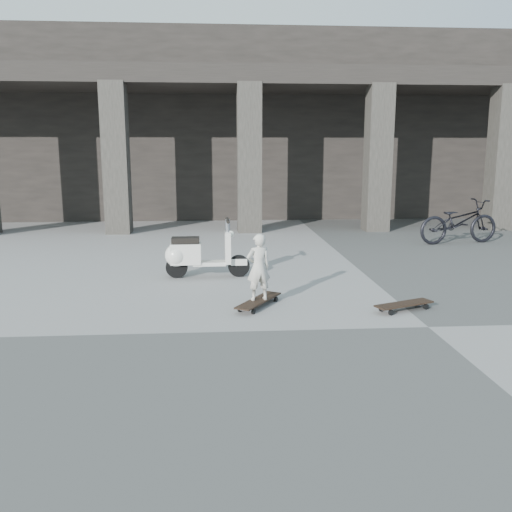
{
  "coord_description": "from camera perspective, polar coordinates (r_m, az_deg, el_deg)",
  "views": [
    {
      "loc": [
        -2.68,
        -6.45,
        2.21
      ],
      "look_at": [
        -2.1,
        1.58,
        0.65
      ],
      "focal_mm": 38.0,
      "sensor_mm": 36.0,
      "label": 1
    }
  ],
  "objects": [
    {
      "name": "bicycle",
      "position": [
        14.0,
        20.56,
        3.42
      ],
      "size": [
        2.13,
        1.04,
        1.07
      ],
      "primitive_type": "imported",
      "rotation": [
        0.0,
        0.0,
        1.74
      ],
      "color": "black",
      "rests_on": "ground"
    },
    {
      "name": "longboard",
      "position": [
        7.84,
        0.26,
        -4.78
      ],
      "size": [
        0.74,
        1.0,
        0.1
      ],
      "rotation": [
        0.0,
        0.0,
        1.02
      ],
      "color": "black",
      "rests_on": "ground"
    },
    {
      "name": "child",
      "position": [
        7.72,
        0.27,
        -1.18
      ],
      "size": [
        0.4,
        0.31,
        0.97
      ],
      "primitive_type": "imported",
      "rotation": [
        0.0,
        0.0,
        3.39
      ],
      "color": "beige",
      "rests_on": "longboard"
    },
    {
      "name": "skateboard_spare",
      "position": [
        7.94,
        15.32,
        -4.98
      ],
      "size": [
        0.92,
        0.55,
        0.11
      ],
      "rotation": [
        0.0,
        0.0,
        0.39
      ],
      "color": "black",
      "rests_on": "ground"
    },
    {
      "name": "scooter",
      "position": [
        9.63,
        -6.65,
        0.15
      ],
      "size": [
        1.5,
        0.48,
        1.04
      ],
      "rotation": [
        0.0,
        0.0,
        0.02
      ],
      "color": "black",
      "rests_on": "ground"
    },
    {
      "name": "ground",
      "position": [
        7.32,
        17.68,
        -7.14
      ],
      "size": [
        90.0,
        90.0,
        0.0
      ],
      "primitive_type": "plane",
      "color": "#494946",
      "rests_on": "ground"
    },
    {
      "name": "colonnade",
      "position": [
        20.41,
        3.51,
        13.28
      ],
      "size": [
        28.0,
        8.82,
        6.0
      ],
      "color": "black",
      "rests_on": "ground"
    }
  ]
}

